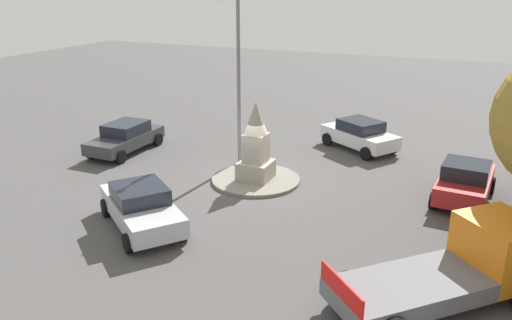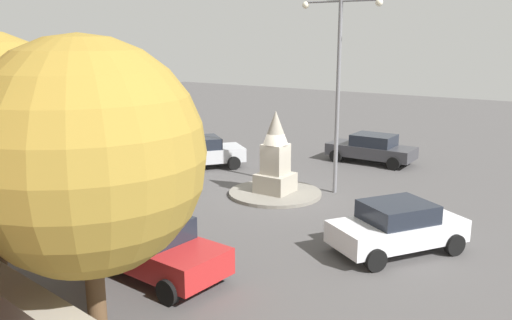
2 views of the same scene
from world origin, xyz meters
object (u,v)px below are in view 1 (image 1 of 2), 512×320
Objects in this scene: streetlamp at (238,58)px; car_red_far_side at (465,181)px; car_dark_grey_near_island at (125,137)px; truck_orange_passing at (461,266)px; car_silver_parked_right at (141,207)px; car_white_approaching at (360,134)px; monument at (256,145)px.

streetlamp is 2.04× the size of car_red_far_side.
car_red_far_side is at bearing 91.23° from car_dark_grey_near_island.
car_dark_grey_near_island is at bearing -88.77° from car_red_far_side.
truck_orange_passing reaches higher than car_dark_grey_near_island.
car_silver_parked_right is 12.51m from car_white_approaching.
car_silver_parked_right is (5.49, -1.83, -0.83)m from monument.
car_red_far_side is (4.68, 5.15, 0.01)m from car_white_approaching.
truck_orange_passing is (6.99, 0.26, 0.18)m from car_red_far_side.
monument is 0.60× the size of truck_orange_passing.
car_white_approaching is at bearing 153.96° from monument.
monument is 0.77× the size of car_white_approaching.
monument is 0.73× the size of car_silver_parked_right.
truck_orange_passing reaches higher than car_silver_parked_right.
car_white_approaching is (-5.02, 10.43, 0.03)m from car_dark_grey_near_island.
truck_orange_passing is at bearing 24.91° from car_white_approaching.
monument is 5.85m from car_silver_parked_right.
streetlamp is 10.57m from car_red_far_side.
car_red_far_side is at bearing 47.76° from car_white_approaching.
streetlamp is 7.45m from car_white_approaching.
car_dark_grey_near_island is at bearing -64.31° from car_white_approaching.
car_white_approaching reaches higher than car_dark_grey_near_island.
streetlamp is 1.88× the size of car_dark_grey_near_island.
truck_orange_passing reaches higher than car_red_far_side.
truck_orange_passing reaches higher than car_white_approaching.
car_silver_parked_right is 1.13× the size of car_red_far_side.
car_dark_grey_near_island is at bearing -97.95° from monument.
streetlamp is at bearing -126.61° from truck_orange_passing.
car_red_far_side is at bearing 99.64° from monument.
streetlamp reaches higher than car_red_far_side.
streetlamp reaches higher than truck_orange_passing.
monument is 4.08m from streetlamp.
streetlamp is at bearing -92.68° from car_red_far_side.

